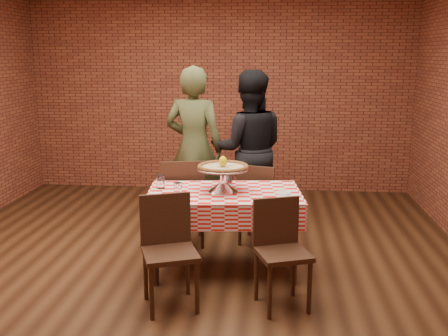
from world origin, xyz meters
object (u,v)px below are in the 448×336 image
(chair_near_right, at_px, (283,256))
(diner_olive, at_px, (194,148))
(water_glass_right, at_px, (161,182))
(chair_far_right, at_px, (260,203))
(condiment_caddy, at_px, (227,177))
(table, at_px, (224,232))
(pizza, at_px, (223,167))
(water_glass_left, at_px, (178,190))
(chair_near_left, at_px, (170,254))
(chair_far_left, at_px, (182,201))
(pizza_stand, at_px, (223,180))
(diner_black, at_px, (249,150))

(chair_near_right, height_order, diner_olive, diner_olive)
(water_glass_right, distance_m, chair_far_right, 1.21)
(chair_far_right, bearing_deg, condiment_caddy, 71.39)
(water_glass_right, height_order, diner_olive, diner_olive)
(table, height_order, chair_near_right, chair_near_right)
(table, bearing_deg, chair_far_right, 67.95)
(pizza, distance_m, diner_olive, 1.31)
(water_glass_left, distance_m, chair_near_right, 1.11)
(water_glass_left, bearing_deg, table, 25.90)
(chair_near_right, bearing_deg, chair_near_left, 165.00)
(chair_far_left, bearing_deg, water_glass_right, 69.25)
(pizza_stand, bearing_deg, table, -52.42)
(chair_near_right, height_order, diner_black, diner_black)
(chair_near_right, xyz_separation_m, diner_olive, (-0.98, 1.94, 0.50))
(table, height_order, diner_black, diner_black)
(chair_near_left, relative_size, chair_far_left, 0.96)
(chair_far_left, bearing_deg, table, 115.04)
(table, height_order, water_glass_left, water_glass_left)
(chair_far_right, distance_m, diner_black, 0.75)
(chair_near_right, xyz_separation_m, chair_far_right, (-0.22, 1.46, 0.00))
(water_glass_right, distance_m, chair_far_left, 0.71)
(water_glass_right, relative_size, chair_near_left, 0.14)
(pizza, height_order, chair_far_left, pizza)
(water_glass_left, xyz_separation_m, chair_near_right, (0.92, -0.50, -0.39))
(condiment_caddy, xyz_separation_m, diner_olive, (-0.46, 0.96, 0.10))
(condiment_caddy, height_order, diner_black, diner_black)
(pizza, height_order, water_glass_left, pizza)
(table, relative_size, water_glass_right, 11.25)
(diner_black, bearing_deg, table, 77.77)
(pizza_stand, xyz_separation_m, chair_near_left, (-0.35, -0.78, -0.42))
(condiment_caddy, height_order, chair_near_left, condiment_caddy)
(chair_far_left, relative_size, diner_olive, 0.50)
(condiment_caddy, relative_size, chair_near_left, 0.15)
(chair_near_left, relative_size, chair_near_right, 1.03)
(water_glass_right, bearing_deg, water_glass_left, -50.67)
(chair_near_left, bearing_deg, water_glass_right, 85.26)
(pizza, distance_m, water_glass_right, 0.61)
(pizza_stand, bearing_deg, diner_olive, 109.84)
(water_glass_left, relative_size, diner_olive, 0.07)
(pizza, relative_size, diner_black, 0.26)
(water_glass_right, distance_m, chair_near_right, 1.41)
(pizza_stand, xyz_separation_m, chair_near_right, (0.54, -0.71, -0.43))
(chair_far_right, bearing_deg, pizza_stand, 81.00)
(pizza_stand, height_order, chair_near_left, pizza_stand)
(chair_near_left, bearing_deg, diner_olive, 71.90)
(table, relative_size, chair_near_right, 1.58)
(pizza, distance_m, chair_near_right, 1.04)
(table, distance_m, condiment_caddy, 0.54)
(water_glass_left, height_order, chair_near_left, chair_near_left)
(table, xyz_separation_m, diner_black, (0.16, 1.34, 0.53))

